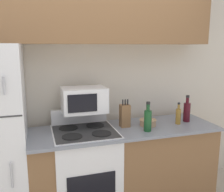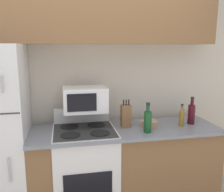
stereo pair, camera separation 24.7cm
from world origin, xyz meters
The scene contains 10 objects.
wall_back centered at (0.00, 0.70, 1.27)m, with size 8.00×0.05×2.55m.
lower_cabinets centered at (0.35, 0.30, 0.46)m, with size 1.95×0.64×0.91m.
upper_cabinets centered at (0.00, 0.49, 2.11)m, with size 2.65×0.36×0.69m.
stove centered at (-0.08, 0.29, 0.48)m, with size 0.63×0.62×1.08m.
microwave centered at (-0.06, 0.41, 1.21)m, with size 0.44×0.33×0.25m.
knife_block centered at (0.36, 0.32, 1.03)m, with size 0.10×0.09×0.30m.
bowl centered at (0.61, 0.28, 0.95)m, with size 0.18×0.18×0.07m.
bottle_wine_green centered at (0.53, 0.12, 1.03)m, with size 0.08×0.08×0.30m.
bottle_vinegar centered at (0.94, 0.24, 1.00)m, with size 0.06×0.06×0.24m.
bottle_wine_red centered at (1.09, 0.29, 1.03)m, with size 0.08×0.08×0.30m.
Camera 2 is at (-0.28, -2.11, 1.75)m, focal length 40.00 mm.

